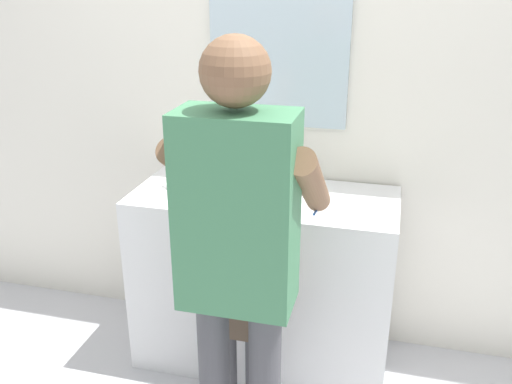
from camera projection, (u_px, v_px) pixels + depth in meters
back_wall at (280, 82)px, 2.65m from camera, size 4.40×0.10×2.70m
vanity_cabinet at (264, 279)px, 2.69m from camera, size 1.22×0.54×0.89m
sink_basin at (263, 185)px, 2.49m from camera, size 0.34×0.34×0.11m
faucet at (273, 165)px, 2.67m from camera, size 0.18×0.14×0.18m
toothbrush_cup at (179, 177)px, 2.59m from camera, size 0.07×0.07×0.21m
child_toddler at (241, 305)px, 2.29m from camera, size 0.28×0.28×0.91m
adult_parent at (239, 239)px, 1.85m from camera, size 0.52×0.55×1.67m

